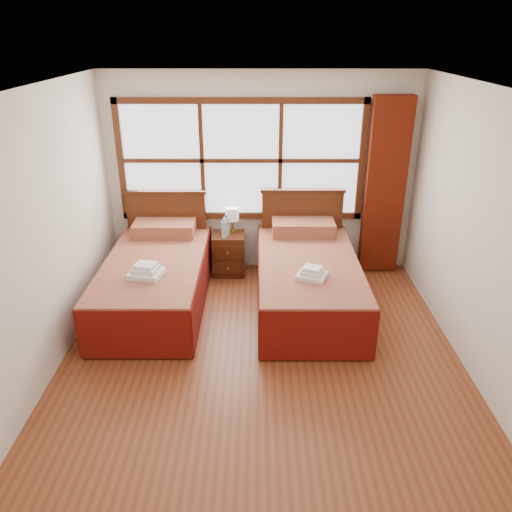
{
  "coord_description": "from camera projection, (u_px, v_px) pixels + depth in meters",
  "views": [
    {
      "loc": [
        -0.04,
        -4.1,
        3.03
      ],
      "look_at": [
        -0.06,
        0.7,
        0.84
      ],
      "focal_mm": 35.0,
      "sensor_mm": 36.0,
      "label": 1
    }
  ],
  "objects": [
    {
      "name": "floor",
      "position": [
        261.0,
        362.0,
        4.99
      ],
      "size": [
        4.5,
        4.5,
        0.0
      ],
      "primitive_type": "plane",
      "color": "brown",
      "rests_on": "ground"
    },
    {
      "name": "ceiling",
      "position": [
        263.0,
        90.0,
        3.91
      ],
      "size": [
        4.5,
        4.5,
        0.0
      ],
      "primitive_type": "plane",
      "rotation": [
        3.14,
        0.0,
        0.0
      ],
      "color": "white",
      "rests_on": "wall_back"
    },
    {
      "name": "wall_back",
      "position": [
        261.0,
        175.0,
        6.49
      ],
      "size": [
        4.0,
        0.0,
        4.0
      ],
      "primitive_type": "plane",
      "rotation": [
        1.57,
        0.0,
        0.0
      ],
      "color": "silver",
      "rests_on": "floor"
    },
    {
      "name": "wall_left",
      "position": [
        38.0,
        242.0,
        4.45
      ],
      "size": [
        0.0,
        4.5,
        4.5
      ],
      "primitive_type": "plane",
      "rotation": [
        1.57,
        0.0,
        1.57
      ],
      "color": "silver",
      "rests_on": "floor"
    },
    {
      "name": "wall_right",
      "position": [
        486.0,
        242.0,
        4.44
      ],
      "size": [
        0.0,
        4.5,
        4.5
      ],
      "primitive_type": "plane",
      "rotation": [
        1.57,
        0.0,
        -1.57
      ],
      "color": "silver",
      "rests_on": "floor"
    },
    {
      "name": "window",
      "position": [
        241.0,
        160.0,
        6.38
      ],
      "size": [
        3.16,
        0.06,
        1.56
      ],
      "color": "white",
      "rests_on": "wall_back"
    },
    {
      "name": "curtain",
      "position": [
        385.0,
        188.0,
        6.41
      ],
      "size": [
        0.5,
        0.16,
        2.3
      ],
      "primitive_type": "cube",
      "color": "#611909",
      "rests_on": "wall_back"
    },
    {
      "name": "bed_left",
      "position": [
        156.0,
        277.0,
        5.94
      ],
      "size": [
        1.14,
        2.22,
        1.12
      ],
      "color": "#411E0D",
      "rests_on": "floor"
    },
    {
      "name": "bed_right",
      "position": [
        307.0,
        277.0,
        5.93
      ],
      "size": [
        1.17,
        2.27,
        1.14
      ],
      "color": "#411E0D",
      "rests_on": "floor"
    },
    {
      "name": "nightstand",
      "position": [
        229.0,
        254.0,
        6.68
      ],
      "size": [
        0.42,
        0.42,
        0.56
      ],
      "color": "#4B2310",
      "rests_on": "floor"
    },
    {
      "name": "towels_left",
      "position": [
        146.0,
        271.0,
        5.38
      ],
      "size": [
        0.39,
        0.36,
        0.14
      ],
      "rotation": [
        0.0,
        0.0,
        -0.21
      ],
      "color": "white",
      "rests_on": "bed_left"
    },
    {
      "name": "towels_right",
      "position": [
        312.0,
        273.0,
        5.31
      ],
      "size": [
        0.38,
        0.35,
        0.13
      ],
      "rotation": [
        0.0,
        0.0,
        -0.39
      ],
      "color": "white",
      "rests_on": "bed_right"
    },
    {
      "name": "lamp",
      "position": [
        232.0,
        215.0,
        6.57
      ],
      "size": [
        0.17,
        0.17,
        0.34
      ],
      "color": "#BB8C3C",
      "rests_on": "nightstand"
    },
    {
      "name": "bottle_near",
      "position": [
        224.0,
        229.0,
        6.45
      ],
      "size": [
        0.06,
        0.06,
        0.24
      ],
      "color": "#A4C3D2",
      "rests_on": "nightstand"
    },
    {
      "name": "bottle_far",
      "position": [
        226.0,
        226.0,
        6.51
      ],
      "size": [
        0.07,
        0.07,
        0.28
      ],
      "color": "#A4C3D2",
      "rests_on": "nightstand"
    }
  ]
}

